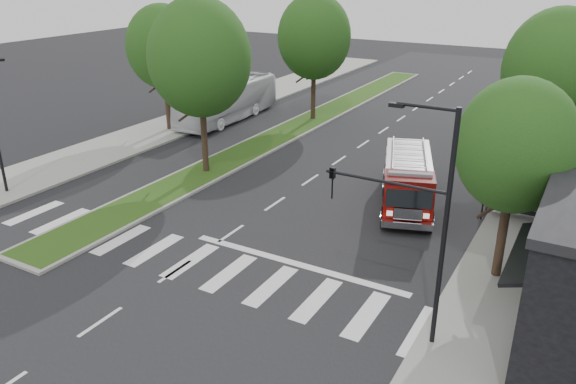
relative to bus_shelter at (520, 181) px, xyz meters
name	(u,v)px	position (x,y,z in m)	size (l,w,h in m)	color
ground	(231,234)	(-11.20, -8.15, -2.04)	(140.00, 140.00, 0.00)	black
sidewalk_right	(547,210)	(1.30, 1.85, -1.96)	(5.00, 80.00, 0.15)	gray
sidewalk_left	(146,135)	(-25.70, 1.85, -1.96)	(5.00, 80.00, 0.15)	gray
median	(301,125)	(-17.20, 9.85, -1.96)	(3.00, 50.00, 0.15)	gray
bus_shelter	(520,181)	(0.00, 0.00, 0.00)	(3.20, 1.60, 2.61)	black
tree_right_near	(516,146)	(0.30, -6.15, 3.47)	(4.40, 4.40, 8.05)	black
tree_right_mid	(557,69)	(0.30, 5.85, 4.45)	(5.60, 5.60, 9.72)	black
tree_right_far	(571,56)	(0.30, 15.85, 3.80)	(5.00, 5.00, 8.73)	black
tree_median_near	(200,58)	(-17.20, -2.15, 4.77)	(5.80, 5.80, 10.16)	black
tree_median_far	(314,37)	(-17.20, 11.85, 4.45)	(5.60, 5.60, 9.72)	black
tree_left_mid	(163,47)	(-25.20, 3.85, 4.12)	(5.20, 5.20, 9.16)	black
streetlight_right_near	(418,211)	(-1.59, -11.65, 2.63)	(4.08, 0.22, 8.00)	black
streetlight_right_far	(541,85)	(-0.85, 11.85, 2.44)	(2.11, 0.20, 8.00)	black
fire_engine	(407,180)	(-5.27, -0.72, -0.73)	(4.78, 8.21, 2.73)	#4F0604
city_bus	(228,100)	(-23.20, 8.69, -0.45)	(2.67, 11.39, 3.17)	silver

